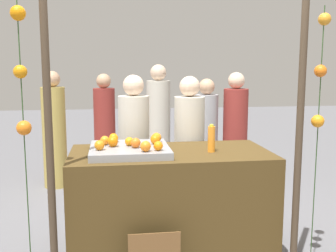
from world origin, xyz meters
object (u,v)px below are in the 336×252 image
(stall_counter, at_px, (170,203))
(orange_0, at_px, (114,138))
(vendor_left, at_px, (134,157))
(juice_bottle, at_px, (211,139))
(vendor_right, at_px, (189,156))
(orange_1, at_px, (146,146))

(stall_counter, relative_size, orange_0, 21.22)
(stall_counter, bearing_deg, vendor_left, 112.36)
(orange_0, height_order, vendor_left, vendor_left)
(vendor_left, bearing_deg, stall_counter, -67.64)
(orange_0, relative_size, juice_bottle, 0.34)
(orange_0, xyz_separation_m, vendor_right, (0.78, 0.47, -0.30))
(juice_bottle, relative_size, vendor_right, 0.15)
(orange_0, bearing_deg, juice_bottle, -15.83)
(juice_bottle, height_order, vendor_right, vendor_right)
(orange_1, height_order, juice_bottle, juice_bottle)
(juice_bottle, bearing_deg, vendor_right, 94.38)
(juice_bottle, height_order, vendor_left, vendor_left)
(stall_counter, xyz_separation_m, orange_0, (-0.48, 0.17, 0.56))
(stall_counter, distance_m, juice_bottle, 0.67)
(orange_1, height_order, vendor_left, vendor_left)
(stall_counter, relative_size, vendor_right, 1.11)
(orange_0, xyz_separation_m, vendor_left, (0.21, 0.50, -0.29))
(stall_counter, bearing_deg, orange_1, -133.21)
(juice_bottle, bearing_deg, stall_counter, 169.71)
(orange_1, distance_m, vendor_right, 1.08)
(orange_0, bearing_deg, orange_1, -59.65)
(stall_counter, bearing_deg, vendor_right, 65.67)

